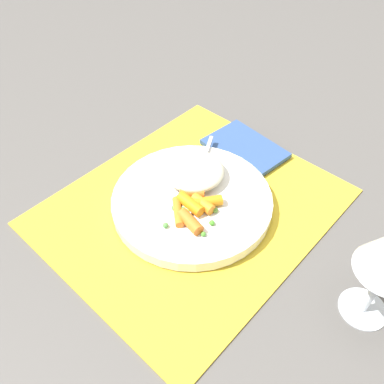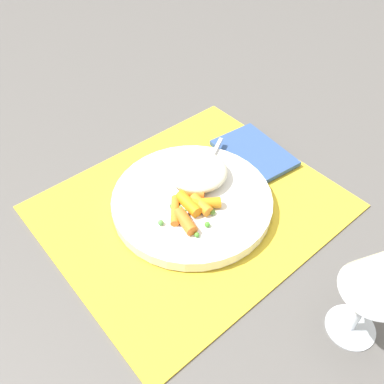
% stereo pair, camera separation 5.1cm
% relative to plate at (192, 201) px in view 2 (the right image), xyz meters
% --- Properties ---
extents(ground_plane, '(2.40, 2.40, 0.00)m').
position_rel_plate_xyz_m(ground_plane, '(0.00, 0.00, -0.02)').
color(ground_plane, '#565451').
extents(placemat, '(0.43, 0.36, 0.01)m').
position_rel_plate_xyz_m(placemat, '(0.00, 0.00, -0.01)').
color(placemat, gold).
rests_on(placemat, ground_plane).
extents(plate, '(0.25, 0.25, 0.02)m').
position_rel_plate_xyz_m(plate, '(0.00, 0.00, 0.00)').
color(plate, white).
rests_on(plate, placemat).
extents(rice_mound, '(0.10, 0.10, 0.03)m').
position_rel_plate_xyz_m(rice_mound, '(-0.03, -0.03, 0.02)').
color(rice_mound, beige).
rests_on(rice_mound, plate).
extents(carrot_portion, '(0.08, 0.08, 0.02)m').
position_rel_plate_xyz_m(carrot_portion, '(0.02, 0.02, 0.02)').
color(carrot_portion, orange).
rests_on(carrot_portion, plate).
extents(pea_scatter, '(0.08, 0.08, 0.01)m').
position_rel_plate_xyz_m(pea_scatter, '(0.02, 0.02, 0.01)').
color(pea_scatter, '#55A047').
rests_on(pea_scatter, plate).
extents(fork, '(0.17, 0.10, 0.01)m').
position_rel_plate_xyz_m(fork, '(-0.03, -0.01, 0.01)').
color(fork, silver).
rests_on(fork, plate).
extents(wine_glass, '(0.08, 0.08, 0.17)m').
position_rel_plate_xyz_m(wine_glass, '(-0.02, 0.28, 0.11)').
color(wine_glass, silver).
rests_on(wine_glass, ground_plane).
extents(napkin, '(0.11, 0.15, 0.01)m').
position_rel_plate_xyz_m(napkin, '(-0.16, -0.02, -0.01)').
color(napkin, '#33518C').
rests_on(napkin, placemat).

